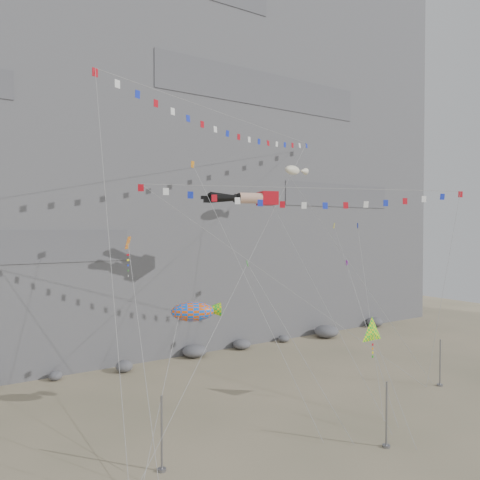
{
  "coord_description": "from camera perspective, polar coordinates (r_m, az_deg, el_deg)",
  "views": [
    {
      "loc": [
        -22.72,
        -26.9,
        13.63
      ],
      "look_at": [
        0.56,
        9.0,
        12.57
      ],
      "focal_mm": 35.0,
      "sensor_mm": 36.0,
      "label": 1
    }
  ],
  "objects": [
    {
      "name": "legs_kite",
      "position": [
        42.48,
        0.94,
        5.1
      ],
      "size": [
        7.03,
        17.27,
        21.93
      ],
      "rotation": [
        0.0,
        0.0,
        -0.3
      ],
      "color": "#BA0B16",
      "rests_on": "ground"
    },
    {
      "name": "anchor_pole_center",
      "position": [
        32.32,
        17.43,
        -19.63
      ],
      "size": [
        0.12,
        0.12,
        4.11
      ],
      "primitive_type": "cylinder",
      "color": "slate",
      "rests_on": "ground"
    },
    {
      "name": "small_kite_b",
      "position": [
        44.5,
        12.97,
        -3.03
      ],
      "size": [
        6.44,
        11.15,
        15.9
      ],
      "color": "purple",
      "rests_on": "ground"
    },
    {
      "name": "cliff",
      "position": [
        64.14,
        -11.93,
        11.59
      ],
      "size": [
        80.0,
        28.0,
        50.0
      ],
      "primitive_type": "cube",
      "color": "slate",
      "rests_on": "ground"
    },
    {
      "name": "anchor_pole_left",
      "position": [
        28.67,
        -9.52,
        -22.24
      ],
      "size": [
        0.12,
        0.12,
        4.27
      ],
      "primitive_type": "cylinder",
      "color": "slate",
      "rests_on": "ground"
    },
    {
      "name": "harlequin_kite",
      "position": [
        32.52,
        -13.48,
        -0.42
      ],
      "size": [
        2.49,
        9.8,
        15.45
      ],
      "color": "red",
      "rests_on": "ground"
    },
    {
      "name": "delta_kite",
      "position": [
        37.41,
        15.92,
        -10.85
      ],
      "size": [
        4.43,
        6.52,
        8.98
      ],
      "color": "#F8F30C",
      "rests_on": "ground"
    },
    {
      "name": "flag_banner_upper",
      "position": [
        44.92,
        -0.85,
        14.7
      ],
      "size": [
        30.1,
        21.49,
        32.15
      ],
      "color": "#BA0B16",
      "rests_on": "ground"
    },
    {
      "name": "fish_windsock",
      "position": [
        33.3,
        -5.8,
        -8.7
      ],
      "size": [
        8.04,
        7.04,
        11.23
      ],
      "color": "#E4510B",
      "rests_on": "ground"
    },
    {
      "name": "small_kite_c",
      "position": [
        34.98,
        1.17,
        -3.33
      ],
      "size": [
        2.87,
        9.22,
        14.14
      ],
      "color": "#1F9C18",
      "rests_on": "ground"
    },
    {
      "name": "flag_banner_lower",
      "position": [
        40.03,
        9.12,
        6.25
      ],
      "size": [
        27.14,
        9.82,
        19.77
      ],
      "color": "#BA0B16",
      "rests_on": "ground"
    },
    {
      "name": "anchor_pole_right",
      "position": [
        45.19,
        23.21,
        -13.58
      ],
      "size": [
        0.12,
        0.12,
        4.05
      ],
      "primitive_type": "cylinder",
      "color": "slate",
      "rests_on": "ground"
    },
    {
      "name": "small_kite_e",
      "position": [
        45.2,
        14.19,
        1.33
      ],
      "size": [
        7.6,
        9.66,
        17.94
      ],
      "color": "#1529C0",
      "rests_on": "ground"
    },
    {
      "name": "blimp_windsock",
      "position": [
        49.44,
        6.44,
        8.39
      ],
      "size": [
        7.13,
        14.21,
        24.15
      ],
      "color": "#F6EDCA",
      "rests_on": "ground"
    },
    {
      "name": "small_kite_d",
      "position": [
        46.84,
        11.49,
        1.43
      ],
      "size": [
        6.72,
        13.12,
        19.56
      ],
      "color": "yellow",
      "rests_on": "ground"
    },
    {
      "name": "talus_boulders",
      "position": [
        51.12,
        -5.56,
        -13.36
      ],
      "size": [
        60.0,
        3.0,
        1.2
      ],
      "primitive_type": null,
      "color": "slate",
      "rests_on": "ground"
    },
    {
      "name": "ground",
      "position": [
        37.75,
        7.16,
        -19.76
      ],
      "size": [
        120.0,
        120.0,
        0.0
      ],
      "primitive_type": "plane",
      "color": "tan",
      "rests_on": "ground"
    },
    {
      "name": "small_kite_a",
      "position": [
        37.63,
        -5.53,
        8.61
      ],
      "size": [
        3.89,
        12.36,
        22.28
      ],
      "color": "orange",
      "rests_on": "ground"
    }
  ]
}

